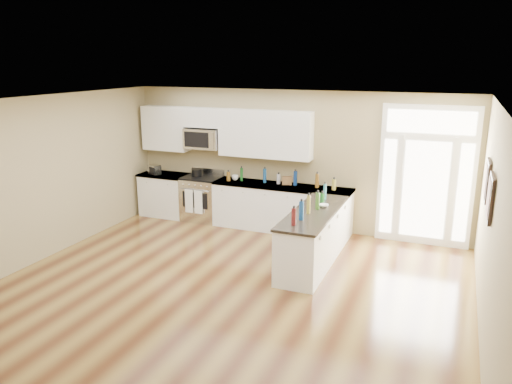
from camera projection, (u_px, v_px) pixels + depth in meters
ground at (203, 313)px, 6.85m from camera, size 8.00×8.00×0.00m
room_shell at (199, 193)px, 6.41m from camera, size 8.00×8.00×8.00m
back_cabinet_left at (166, 196)px, 11.08m from camera, size 1.10×0.66×0.94m
back_cabinet_right at (281, 209)px, 10.10m from camera, size 2.85×0.66×0.94m
peninsula_cabinet at (313, 239)px, 8.41m from camera, size 0.69×2.32×0.94m
upper_cabinet_left at (166, 128)px, 10.84m from camera, size 1.04×0.33×0.95m
upper_cabinet_right at (265, 134)px, 10.00m from camera, size 1.94×0.33×0.95m
upper_cabinet_short at (204, 117)px, 10.43m from camera, size 0.82×0.33×0.40m
microwave at (203, 139)px, 10.51m from camera, size 0.78×0.41×0.42m
entry_door at (426, 176)px, 9.13m from camera, size 1.70×0.10×2.60m
wall_art_near at (487, 180)px, 7.12m from camera, size 0.05×0.58×0.58m
wall_art_far at (490, 198)px, 6.23m from camera, size 0.05×0.58×0.58m
kitchen_range at (202, 198)px, 10.74m from camera, size 0.79×0.70×1.08m
stockpot at (197, 172)px, 10.68m from camera, size 0.26×0.26×0.17m
toaster_oven at (155, 170)px, 10.88m from camera, size 0.30×0.27×0.21m
cardboard_box at (287, 181)px, 10.02m from camera, size 0.23×0.19×0.16m
bowl_left at (151, 171)px, 11.14m from camera, size 0.24×0.24×0.04m
bowl_peninsula at (324, 206)px, 8.49m from camera, size 0.20×0.20×0.05m
cup_counter at (235, 178)px, 10.38m from camera, size 0.15×0.15×0.11m
counter_bottles at (295, 189)px, 9.13m from camera, size 2.32×2.46×0.31m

